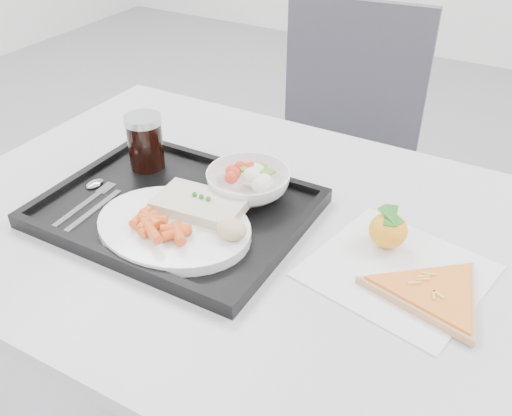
{
  "coord_description": "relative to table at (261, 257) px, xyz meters",
  "views": [
    {
      "loc": [
        0.38,
        -0.4,
        1.33
      ],
      "look_at": [
        -0.02,
        0.32,
        0.77
      ],
      "focal_mm": 40.0,
      "sensor_mm": 36.0,
      "label": 1
    }
  ],
  "objects": [
    {
      "name": "cola_glass",
      "position": [
        -0.29,
        0.05,
        0.14
      ],
      "size": [
        0.07,
        0.07,
        0.11
      ],
      "color": "black",
      "rests_on": "tray"
    },
    {
      "name": "napkin",
      "position": [
        0.24,
        0.0,
        0.07
      ],
      "size": [
        0.29,
        0.28,
        0.0
      ],
      "color": "silver",
      "rests_on": "table"
    },
    {
      "name": "bread_roll",
      "position": [
        -0.01,
        -0.09,
        0.12
      ],
      "size": [
        0.05,
        0.05,
        0.03
      ],
      "color": "#DAC17C",
      "rests_on": "dinner_plate"
    },
    {
      "name": "salad_contents",
      "position": [
        -0.06,
        0.07,
        0.12
      ],
      "size": [
        0.1,
        0.08,
        0.03
      ],
      "color": "red",
      "rests_on": "salad_bowl"
    },
    {
      "name": "carrot_pile",
      "position": [
        -0.11,
        -0.13,
        0.11
      ],
      "size": [
        0.12,
        0.08,
        0.02
      ],
      "color": "#DC4F1A",
      "rests_on": "dinner_plate"
    },
    {
      "name": "pizza_slice",
      "position": [
        0.31,
        -0.03,
        0.08
      ],
      "size": [
        0.27,
        0.27,
        0.02
      ],
      "color": "tan",
      "rests_on": "napkin"
    },
    {
      "name": "fish_fillet",
      "position": [
        -0.1,
        -0.04,
        0.11
      ],
      "size": [
        0.16,
        0.11,
        0.03
      ],
      "color": "beige",
      "rests_on": "dinner_plate"
    },
    {
      "name": "tray",
      "position": [
        -0.15,
        -0.04,
        0.08
      ],
      "size": [
        0.45,
        0.35,
        0.03
      ],
      "color": "black",
      "rests_on": "table"
    },
    {
      "name": "table",
      "position": [
        0.0,
        0.0,
        0.0
      ],
      "size": [
        1.2,
        0.8,
        0.75
      ],
      "color": "#AEAEB0",
      "rests_on": "ground"
    },
    {
      "name": "tangerine",
      "position": [
        0.21,
        0.05,
        0.1
      ],
      "size": [
        0.07,
        0.07,
        0.07
      ],
      "color": "orange",
      "rests_on": "napkin"
    },
    {
      "name": "dinner_plate",
      "position": [
        -0.11,
        -0.1,
        0.09
      ],
      "size": [
        0.27,
        0.27,
        0.02
      ],
      "color": "white",
      "rests_on": "tray"
    },
    {
      "name": "chair",
      "position": [
        -0.15,
        0.73,
        -0.15
      ],
      "size": [
        0.47,
        0.47,
        0.93
      ],
      "color": "#3F3E47",
      "rests_on": "ground"
    },
    {
      "name": "salad_bowl",
      "position": [
        -0.06,
        0.06,
        0.11
      ],
      "size": [
        0.15,
        0.15,
        0.05
      ],
      "color": "white",
      "rests_on": "tray"
    },
    {
      "name": "cutlery",
      "position": [
        -0.3,
        -0.1,
        0.08
      ],
      "size": [
        0.08,
        0.17,
        0.01
      ],
      "color": "silver",
      "rests_on": "tray"
    }
  ]
}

